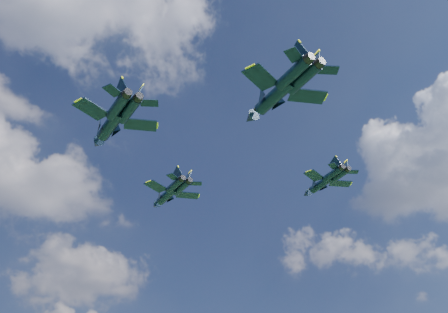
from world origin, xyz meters
TOP-DOWN VIEW (x-y plane):
  - jet_lead at (-7.12, 19.30)m, footprint 11.92×15.60m
  - jet_left at (-23.45, -1.55)m, footprint 14.10×18.36m
  - jet_right at (18.13, 1.82)m, footprint 10.66×13.79m
  - jet_slot at (-3.48, -20.34)m, footprint 14.09×18.37m

SIDE VIEW (x-z plane):
  - jet_slot at x=-3.48m, z-range 51.84..56.20m
  - jet_right at x=18.13m, z-range 53.78..57.06m
  - jet_left at x=-23.45m, z-range 53.42..57.78m
  - jet_lead at x=-7.12m, z-range 54.45..58.14m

